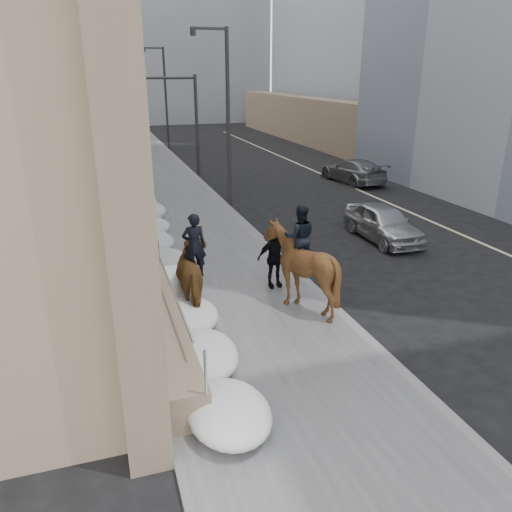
% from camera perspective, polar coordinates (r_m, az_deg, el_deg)
% --- Properties ---
extents(ground, '(140.00, 140.00, 0.00)m').
position_cam_1_polar(ground, '(11.49, 1.21, -11.98)').
color(ground, black).
rests_on(ground, ground).
extents(sidewalk, '(5.00, 80.00, 0.12)m').
position_cam_1_polar(sidewalk, '(20.37, -7.99, 2.74)').
color(sidewalk, '#4E4E51').
rests_on(sidewalk, ground).
extents(curb, '(0.24, 80.00, 0.12)m').
position_cam_1_polar(curb, '(20.94, -0.91, 3.43)').
color(curb, slate).
rests_on(curb, ground).
extents(lane_line, '(0.15, 70.00, 0.01)m').
position_cam_1_polar(lane_line, '(24.35, 17.18, 4.81)').
color(lane_line, '#BFB78C').
rests_on(lane_line, ground).
extents(limestone_building, '(6.10, 44.00, 18.00)m').
position_cam_1_polar(limestone_building, '(29.34, -23.99, 24.14)').
color(limestone_building, '#998764').
rests_on(limestone_building, ground).
extents(far_podium, '(2.00, 80.00, 4.00)m').
position_cam_1_polar(far_podium, '(27.10, 26.50, 9.44)').
color(far_podium, '#816953').
rests_on(far_podium, ground).
extents(bg_building_mid, '(30.00, 12.00, 28.00)m').
position_cam_1_polar(bg_building_mid, '(69.99, -13.21, 26.29)').
color(bg_building_mid, slate).
rests_on(bg_building_mid, ground).
extents(bg_building_far, '(24.00, 12.00, 20.00)m').
position_cam_1_polar(bg_building_far, '(81.31, -21.38, 21.76)').
color(bg_building_far, gray).
rests_on(bg_building_far, ground).
extents(streetlight_mid, '(1.71, 0.24, 8.00)m').
position_cam_1_polar(streetlight_mid, '(23.97, -3.60, 16.55)').
color(streetlight_mid, '#2D2D30').
rests_on(streetlight_mid, ground).
extents(streetlight_far, '(1.71, 0.24, 8.00)m').
position_cam_1_polar(streetlight_far, '(43.61, -10.52, 17.95)').
color(streetlight_far, '#2D2D30').
rests_on(streetlight_far, ground).
extents(traffic_signal, '(4.10, 0.22, 6.00)m').
position_cam_1_polar(traffic_signal, '(31.69, -8.56, 16.23)').
color(traffic_signal, '#2D2D30').
rests_on(traffic_signal, ground).
extents(snow_bank, '(1.70, 18.10, 0.76)m').
position_cam_1_polar(snow_bank, '(18.27, -11.37, 1.83)').
color(snow_bank, white).
rests_on(snow_bank, sidewalk).
extents(mounted_horse_left, '(1.05, 2.29, 2.63)m').
position_cam_1_polar(mounted_horse_left, '(13.24, -6.82, -1.95)').
color(mounted_horse_left, '#553719').
rests_on(mounted_horse_left, sidewalk).
extents(mounted_horse_right, '(2.35, 2.51, 2.80)m').
position_cam_1_polar(mounted_horse_right, '(13.25, 5.07, -0.99)').
color(mounted_horse_right, '#422813').
rests_on(mounted_horse_right, sidewalk).
extents(pedestrian, '(1.06, 0.47, 1.78)m').
position_cam_1_polar(pedestrian, '(14.62, 2.08, -0.24)').
color(pedestrian, black).
rests_on(pedestrian, sidewalk).
extents(car_silver, '(1.64, 4.06, 1.38)m').
position_cam_1_polar(car_silver, '(19.85, 14.30, 3.74)').
color(car_silver, '#B1B5B9').
rests_on(car_silver, ground).
extents(car_grey, '(2.50, 4.96, 1.38)m').
position_cam_1_polar(car_grey, '(30.22, 11.02, 9.55)').
color(car_grey, slate).
rests_on(car_grey, ground).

